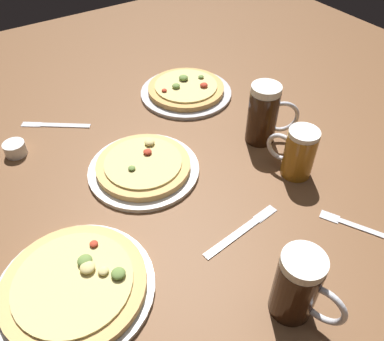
{
  "coord_description": "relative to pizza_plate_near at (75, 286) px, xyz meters",
  "views": [
    {
      "loc": [
        -0.41,
        -0.62,
        0.72
      ],
      "look_at": [
        0.0,
        0.0,
        0.02
      ],
      "focal_mm": 36.94,
      "sensor_mm": 36.0,
      "label": 1
    }
  ],
  "objects": [
    {
      "name": "ground_plane",
      "position": [
        0.38,
        0.15,
        -0.03
      ],
      "size": [
        2.4,
        2.4,
        0.03
      ],
      "primitive_type": "cube",
      "color": "brown"
    },
    {
      "name": "pizza_plate_near",
      "position": [
        0.0,
        0.0,
        0.0
      ],
      "size": [
        0.32,
        0.32,
        0.05
      ],
      "color": "silver",
      "rests_on": "ground_plane"
    },
    {
      "name": "pizza_plate_far",
      "position": [
        0.58,
        0.49,
        -0.0
      ],
      "size": [
        0.3,
        0.3,
        0.05
      ],
      "color": "#B2B2B7",
      "rests_on": "ground_plane"
    },
    {
      "name": "pizza_plate_side",
      "position": [
        0.28,
        0.24,
        -0.0
      ],
      "size": [
        0.29,
        0.29,
        0.05
      ],
      "color": "silver",
      "rests_on": "ground_plane"
    },
    {
      "name": "beer_mug_dark",
      "position": [
        0.63,
        0.17,
        0.07
      ],
      "size": [
        0.13,
        0.1,
        0.18
      ],
      "color": "black",
      "rests_on": "ground_plane"
    },
    {
      "name": "beer_mug_amber",
      "position": [
        0.61,
        0.01,
        0.05
      ],
      "size": [
        0.08,
        0.13,
        0.14
      ],
      "color": "#9E6619",
      "rests_on": "ground_plane"
    },
    {
      "name": "beer_mug_pale",
      "position": [
        0.33,
        -0.27,
        0.06
      ],
      "size": [
        0.08,
        0.14,
        0.16
      ],
      "color": "black",
      "rests_on": "ground_plane"
    },
    {
      "name": "ramekin_sauce",
      "position": [
        0.02,
        0.49,
        0.0
      ],
      "size": [
        0.06,
        0.06,
        0.04
      ],
      "primitive_type": "cylinder",
      "color": "white",
      "rests_on": "ground_plane"
    },
    {
      "name": "fork_left",
      "position": [
        0.61,
        -0.22,
        -0.01
      ],
      "size": [
        0.12,
        0.2,
        0.01
      ],
      "color": "silver",
      "rests_on": "ground_plane"
    },
    {
      "name": "knife_right",
      "position": [
        0.15,
        0.56,
        -0.01
      ],
      "size": [
        0.18,
        0.14,
        0.01
      ],
      "color": "silver",
      "rests_on": "ground_plane"
    },
    {
      "name": "knife_spare",
      "position": [
        0.37,
        -0.07,
        -0.01
      ],
      "size": [
        0.22,
        0.05,
        0.01
      ],
      "color": "silver",
      "rests_on": "ground_plane"
    }
  ]
}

